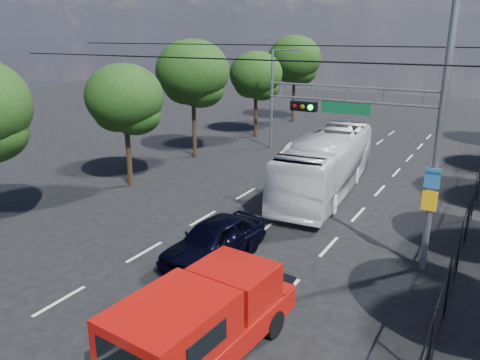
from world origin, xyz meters
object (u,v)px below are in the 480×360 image
Objects in this scene: navy_hatchback at (214,240)px; white_bus at (326,164)px; signal_mast at (402,120)px; red_pickup at (203,320)px; white_van at (298,154)px.

navy_hatchback is 9.49m from white_bus.
navy_hatchback is at bearing -150.72° from signal_mast.
white_bus is at bearing 97.86° from red_pickup.
navy_hatchback is 1.16× the size of white_van.
red_pickup is at bearing -69.96° from white_van.
signal_mast is at bearing -57.91° from white_bus.
signal_mast reaches higher than navy_hatchback.
white_bus reaches higher than red_pickup.
red_pickup is 19.66m from white_van.
white_bus is at bearing 91.79° from navy_hatchback.
white_van is at bearing 106.23° from red_pickup.
navy_hatchback is at bearing 120.09° from red_pickup.
white_bus is 5.84m from white_van.
signal_mast reaches higher than white_van.
white_van is (-3.52, 4.57, -0.90)m from white_bus.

